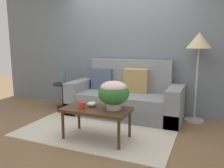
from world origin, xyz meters
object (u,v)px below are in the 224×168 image
at_px(table_vase, 63,78).
at_px(couch, 125,99).
at_px(coffee_mug, 82,106).
at_px(side_table, 63,91).
at_px(floor_lamp, 199,46).
at_px(potted_plant, 114,92).
at_px(coffee_table, 96,111).
at_px(snack_bowl, 92,104).

bearing_deg(table_vase, couch, 0.61).
bearing_deg(couch, coffee_mug, -96.96).
bearing_deg(coffee_mug, side_table, 133.63).
xyz_separation_m(floor_lamp, coffee_mug, (-1.44, -1.50, -0.82)).
height_order(potted_plant, coffee_mug, potted_plant).
height_order(coffee_table, potted_plant, potted_plant).
distance_m(couch, table_vase, 1.44).
height_order(coffee_table, floor_lamp, floor_lamp).
distance_m(floor_lamp, table_vase, 2.78).
bearing_deg(potted_plant, floor_lamp, 52.18).
distance_m(floor_lamp, coffee_mug, 2.24).
height_order(side_table, potted_plant, potted_plant).
height_order(coffee_table, table_vase, table_vase).
xyz_separation_m(coffee_mug, snack_bowl, (0.06, 0.17, -0.01)).
bearing_deg(floor_lamp, coffee_table, -132.78).
xyz_separation_m(couch, side_table, (-1.41, -0.03, 0.05)).
bearing_deg(side_table, couch, 1.10).
distance_m(side_table, snack_bowl, 1.74).
bearing_deg(snack_bowl, coffee_mug, -110.73).
distance_m(couch, coffee_mug, 1.36).
height_order(floor_lamp, table_vase, floor_lamp).
bearing_deg(table_vase, coffee_table, -40.47).
bearing_deg(snack_bowl, couch, 85.15).
bearing_deg(couch, snack_bowl, -94.85).
xyz_separation_m(side_table, snack_bowl, (1.31, -1.14, 0.13)).
bearing_deg(coffee_mug, coffee_table, 34.72).
xyz_separation_m(side_table, floor_lamp, (2.69, 0.19, 0.96)).
relative_size(couch, table_vase, 7.23).
distance_m(side_table, floor_lamp, 2.86).
bearing_deg(coffee_mug, floor_lamp, 46.01).
relative_size(coffee_table, coffee_mug, 7.40).
xyz_separation_m(coffee_mug, table_vase, (-1.24, 1.32, 0.15)).
height_order(coffee_table, snack_bowl, snack_bowl).
xyz_separation_m(snack_bowl, table_vase, (-1.31, 1.15, 0.16)).
distance_m(coffee_mug, table_vase, 1.82).
relative_size(side_table, coffee_mug, 4.09).
bearing_deg(floor_lamp, couch, -172.75).
bearing_deg(potted_plant, table_vase, 145.31).
xyz_separation_m(coffee_table, floor_lamp, (1.28, 1.38, 0.92)).
distance_m(potted_plant, table_vase, 2.02).
distance_m(coffee_table, coffee_mug, 0.23).
xyz_separation_m(side_table, table_vase, (0.00, 0.01, 0.29)).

